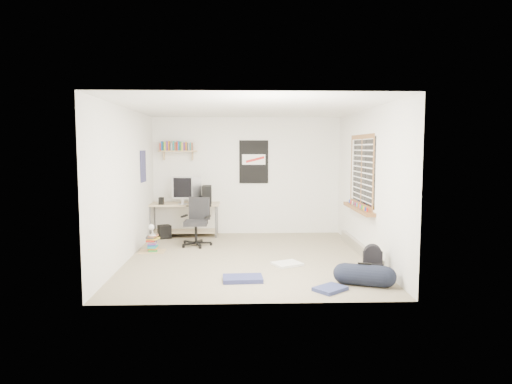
{
  "coord_description": "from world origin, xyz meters",
  "views": [
    {
      "loc": [
        -0.14,
        -7.53,
        1.85
      ],
      "look_at": [
        0.13,
        0.2,
        1.1
      ],
      "focal_mm": 32.0,
      "sensor_mm": 36.0,
      "label": 1
    }
  ],
  "objects_px": {
    "backpack": "(373,264)",
    "duffel_bag": "(364,275)",
    "office_chair": "(196,220)",
    "book_stack": "(152,244)",
    "desk": "(185,219)"
  },
  "relations": [
    {
      "from": "office_chair",
      "to": "duffel_bag",
      "type": "xyz_separation_m",
      "value": [
        2.51,
        -2.6,
        -0.35
      ]
    },
    {
      "from": "backpack",
      "to": "duffel_bag",
      "type": "height_order",
      "value": "duffel_bag"
    },
    {
      "from": "desk",
      "to": "backpack",
      "type": "distance_m",
      "value": 4.43
    },
    {
      "from": "desk",
      "to": "book_stack",
      "type": "relative_size",
      "value": 3.65
    },
    {
      "from": "backpack",
      "to": "book_stack",
      "type": "distance_m",
      "value": 3.88
    },
    {
      "from": "office_chair",
      "to": "book_stack",
      "type": "bearing_deg",
      "value": -130.97
    },
    {
      "from": "duffel_bag",
      "to": "book_stack",
      "type": "xyz_separation_m",
      "value": [
        -3.25,
        2.11,
        0.01
      ]
    },
    {
      "from": "duffel_bag",
      "to": "book_stack",
      "type": "bearing_deg",
      "value": 167.09
    },
    {
      "from": "backpack",
      "to": "duffel_bag",
      "type": "distance_m",
      "value": 0.45
    },
    {
      "from": "book_stack",
      "to": "duffel_bag",
      "type": "bearing_deg",
      "value": -33.03
    },
    {
      "from": "desk",
      "to": "office_chair",
      "type": "height_order",
      "value": "office_chair"
    },
    {
      "from": "office_chair",
      "to": "duffel_bag",
      "type": "relative_size",
      "value": 1.63
    },
    {
      "from": "backpack",
      "to": "duffel_bag",
      "type": "xyz_separation_m",
      "value": [
        -0.22,
        -0.39,
        -0.06
      ]
    },
    {
      "from": "office_chair",
      "to": "backpack",
      "type": "bearing_deg",
      "value": -23.51
    },
    {
      "from": "duffel_bag",
      "to": "book_stack",
      "type": "relative_size",
      "value": 1.4
    }
  ]
}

